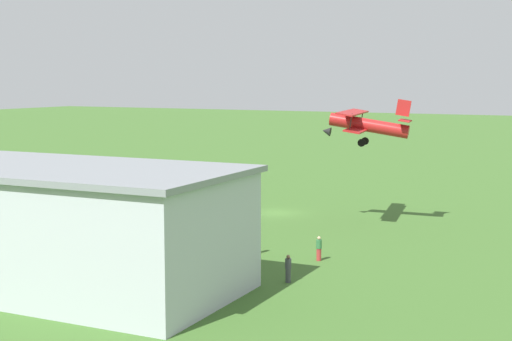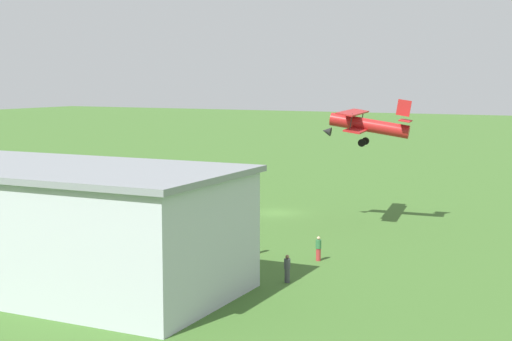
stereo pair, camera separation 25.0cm
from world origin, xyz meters
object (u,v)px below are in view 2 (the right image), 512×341
at_px(person_walking_on_apron, 287,269).
at_px(biplane, 366,124).
at_px(person_crossing_taxiway, 19,211).
at_px(person_watching_takeoff, 318,249).
at_px(person_at_fence_line, 257,242).

bearing_deg(person_walking_on_apron, biplane, -83.48).
relative_size(biplane, person_crossing_taxiway, 5.36).
xyz_separation_m(biplane, person_crossing_taxiway, (26.89, 12.38, -7.57)).
xyz_separation_m(person_crossing_taxiway, person_walking_on_apron, (-29.16, 7.45, 0.01)).
bearing_deg(person_watching_takeoff, person_crossing_taxiway, -3.00).
bearing_deg(biplane, person_walking_on_apron, 96.52).
distance_m(person_crossing_taxiway, person_walking_on_apron, 30.10).
bearing_deg(person_watching_takeoff, biplane, -82.80).
bearing_deg(person_walking_on_apron, person_at_fence_line, -48.85).
bearing_deg(person_crossing_taxiway, person_at_fence_line, 176.29).
height_order(biplane, person_at_fence_line, biplane).
distance_m(biplane, person_walking_on_apron, 21.34).
relative_size(person_crossing_taxiway, person_at_fence_line, 1.02).
height_order(biplane, person_walking_on_apron, biplane).
height_order(person_watching_takeoff, person_at_fence_line, person_watching_takeoff).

